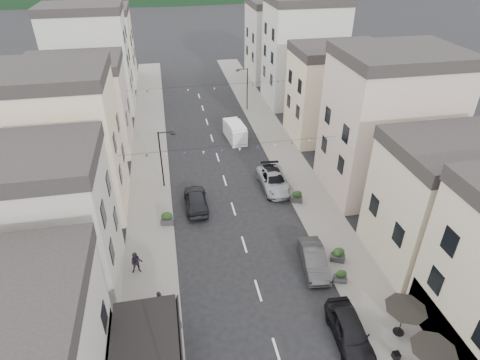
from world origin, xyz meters
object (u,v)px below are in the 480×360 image
at_px(parked_car_b, 314,259).
at_px(pedestrian_a, 160,302).
at_px(pedestrian_b, 137,263).
at_px(delivery_van, 235,131).
at_px(parked_car_e, 196,200).
at_px(parked_car_d, 274,181).
at_px(parked_car_c, 274,181).
at_px(parked_car_a, 350,331).

distance_m(parked_car_b, pedestrian_a, 11.59).
relative_size(parked_car_b, pedestrian_b, 2.58).
relative_size(parked_car_b, delivery_van, 0.98).
bearing_deg(parked_car_e, pedestrian_b, 55.67).
bearing_deg(parked_car_d, delivery_van, 103.15).
bearing_deg(parked_car_c, parked_car_a, -90.74).
relative_size(parked_car_b, parked_car_e, 0.95).
bearing_deg(parked_car_b, parked_car_c, 96.69).
height_order(parked_car_d, pedestrian_b, pedestrian_b).
xyz_separation_m(parked_car_d, pedestrian_b, (-13.00, -9.44, 0.25)).
bearing_deg(parked_car_d, pedestrian_b, -140.14).
distance_m(parked_car_b, parked_car_e, 12.25).
height_order(delivery_van, pedestrian_b, delivery_van).
bearing_deg(parked_car_b, pedestrian_b, 178.48).
height_order(parked_car_e, delivery_van, delivery_van).
distance_m(parked_car_a, delivery_van, 29.17).
bearing_deg(delivery_van, parked_car_a, -91.97).
height_order(parked_car_b, parked_car_d, parked_car_d).
relative_size(parked_car_c, pedestrian_b, 3.11).
height_order(parked_car_b, pedestrian_b, pedestrian_b).
height_order(parked_car_a, delivery_van, delivery_van).
xyz_separation_m(parked_car_c, delivery_van, (-1.85, 11.34, 0.30)).
bearing_deg(parked_car_d, parked_car_c, -86.13).
bearing_deg(pedestrian_a, parked_car_b, 1.53).
xyz_separation_m(parked_car_a, delivery_van, (-1.85, 29.11, 0.25)).
relative_size(parked_car_a, delivery_van, 1.03).
height_order(parked_car_e, pedestrian_a, pedestrian_a).
xyz_separation_m(parked_car_d, parked_car_e, (-7.90, -1.96, 0.06)).
xyz_separation_m(parked_car_e, pedestrian_a, (-3.48, -11.53, 0.16)).
bearing_deg(parked_car_b, pedestrian_a, -162.52).
bearing_deg(parked_car_b, delivery_van, 101.36).
xyz_separation_m(parked_car_a, parked_car_b, (0.00, 6.49, -0.06)).
bearing_deg(parked_car_b, parked_car_e, 136.86).
bearing_deg(pedestrian_a, parked_car_a, -30.06).
relative_size(delivery_van, pedestrian_a, 2.70).
relative_size(parked_car_b, parked_car_c, 0.83).
bearing_deg(parked_car_e, parked_car_a, 116.45).
height_order(parked_car_c, pedestrian_b, pedestrian_b).
bearing_deg(pedestrian_a, pedestrian_b, 102.55).
distance_m(parked_car_b, delivery_van, 22.69).
bearing_deg(parked_car_d, parked_car_e, -162.19).
xyz_separation_m(parked_car_e, pedestrian_b, (-5.10, -7.48, 0.18)).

